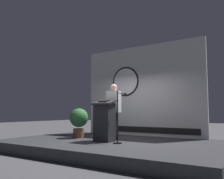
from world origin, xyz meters
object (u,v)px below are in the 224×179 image
microphone_stand (119,125)px  potted_plant (79,120)px  podium (104,121)px  speaker_person (114,111)px

microphone_stand → potted_plant: microphone_stand is taller
potted_plant → podium: bearing=-16.1°
speaker_person → potted_plant: speaker_person is taller
podium → speaker_person: (0.01, 0.48, 0.28)m
speaker_person → potted_plant: bearing=-175.0°
podium → microphone_stand: bearing=-9.4°
podium → microphone_stand: size_ratio=0.85×
microphone_stand → potted_plant: size_ratio=1.47×
speaker_person → microphone_stand: 0.86m
podium → speaker_person: speaker_person is taller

